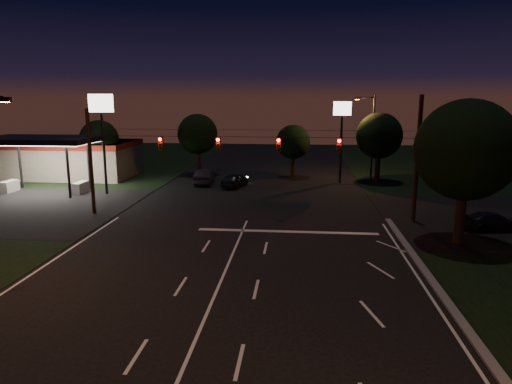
# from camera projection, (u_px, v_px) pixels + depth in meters

# --- Properties ---
(ground) EXTENTS (140.00, 140.00, 0.00)m
(ground) POSITION_uv_depth(u_px,v_px,m) (210.00, 307.00, 19.52)
(ground) COLOR black
(ground) RESTS_ON ground
(cross_street_left) EXTENTS (20.00, 16.00, 0.02)m
(cross_street_left) POSITION_uv_depth(u_px,v_px,m) (5.00, 208.00, 36.97)
(cross_street_left) COLOR black
(cross_street_left) RESTS_ON ground
(stop_bar) EXTENTS (12.00, 0.50, 0.01)m
(stop_bar) POSITION_uv_depth(u_px,v_px,m) (287.00, 232.00, 30.45)
(stop_bar) COLOR silver
(stop_bar) RESTS_ON ground
(utility_pole_right) EXTENTS (0.30, 0.30, 9.00)m
(utility_pole_right) POSITION_uv_depth(u_px,v_px,m) (413.00, 221.00, 33.04)
(utility_pole_right) COLOR black
(utility_pole_right) RESTS_ON ground
(utility_pole_left) EXTENTS (0.28, 0.28, 8.00)m
(utility_pole_left) POSITION_uv_depth(u_px,v_px,m) (94.00, 213.00, 35.25)
(utility_pole_left) COLOR black
(utility_pole_left) RESTS_ON ground
(signal_span) EXTENTS (24.00, 0.40, 1.56)m
(signal_span) POSITION_uv_depth(u_px,v_px,m) (248.00, 144.00, 32.99)
(signal_span) COLOR black
(signal_span) RESTS_ON ground
(gas_station) EXTENTS (14.20, 16.10, 5.25)m
(gas_station) POSITION_uv_depth(u_px,v_px,m) (69.00, 156.00, 50.68)
(gas_station) COLOR gray
(gas_station) RESTS_ON ground
(pole_sign_left_near) EXTENTS (2.20, 0.30, 9.10)m
(pole_sign_left_near) POSITION_uv_depth(u_px,v_px,m) (102.00, 118.00, 40.85)
(pole_sign_left_near) COLOR black
(pole_sign_left_near) RESTS_ON ground
(pole_sign_right) EXTENTS (1.80, 0.30, 8.40)m
(pole_sign_right) POSITION_uv_depth(u_px,v_px,m) (342.00, 123.00, 46.76)
(pole_sign_right) COLOR black
(pole_sign_right) RESTS_ON ground
(street_light_right_far) EXTENTS (2.20, 0.35, 9.00)m
(street_light_right_far) POSITION_uv_depth(u_px,v_px,m) (370.00, 132.00, 48.62)
(street_light_right_far) COLOR black
(street_light_right_far) RESTS_ON ground
(tree_right_near) EXTENTS (6.00, 6.00, 8.76)m
(tree_right_near) POSITION_uv_depth(u_px,v_px,m) (466.00, 151.00, 27.03)
(tree_right_near) COLOR black
(tree_right_near) RESTS_ON ground
(tree_far_a) EXTENTS (4.20, 4.20, 6.42)m
(tree_far_a) POSITION_uv_depth(u_px,v_px,m) (100.00, 140.00, 49.68)
(tree_far_a) COLOR black
(tree_far_a) RESTS_ON ground
(tree_far_b) EXTENTS (4.60, 4.60, 6.98)m
(tree_far_b) POSITION_uv_depth(u_px,v_px,m) (198.00, 135.00, 52.59)
(tree_far_b) COLOR black
(tree_far_b) RESTS_ON ground
(tree_far_c) EXTENTS (3.80, 3.80, 5.86)m
(tree_far_c) POSITION_uv_depth(u_px,v_px,m) (293.00, 142.00, 50.72)
(tree_far_c) COLOR black
(tree_far_c) RESTS_ON ground
(tree_far_d) EXTENTS (4.80, 4.80, 7.30)m
(tree_far_d) POSITION_uv_depth(u_px,v_px,m) (379.00, 136.00, 47.78)
(tree_far_d) COLOR black
(tree_far_d) RESTS_ON ground
(tree_far_e) EXTENTS (4.00, 4.00, 6.18)m
(tree_far_e) POSITION_uv_depth(u_px,v_px,m) (464.00, 146.00, 45.22)
(tree_far_e) COLOR black
(tree_far_e) RESTS_ON ground
(car_oncoming_a) EXTENTS (2.63, 4.47, 1.43)m
(car_oncoming_a) POSITION_uv_depth(u_px,v_px,m) (235.00, 180.00, 45.61)
(car_oncoming_a) COLOR black
(car_oncoming_a) RESTS_ON ground
(car_oncoming_b) EXTENTS (2.10, 4.90, 1.57)m
(car_oncoming_b) POSITION_uv_depth(u_px,v_px,m) (204.00, 176.00, 47.21)
(car_oncoming_b) COLOR black
(car_oncoming_b) RESTS_ON ground
(car_cross) EXTENTS (4.46, 2.35, 1.23)m
(car_cross) POSITION_uv_depth(u_px,v_px,m) (494.00, 222.00, 30.62)
(car_cross) COLOR black
(car_cross) RESTS_ON ground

